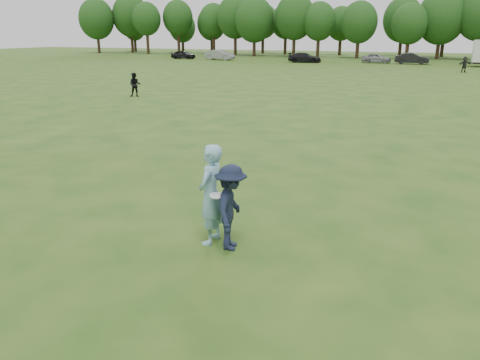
{
  "coord_description": "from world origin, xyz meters",
  "views": [
    {
      "loc": [
        3.42,
        -7.4,
        4.18
      ],
      "look_at": [
        -0.3,
        1.52,
        1.1
      ],
      "focal_mm": 35.0,
      "sensor_mm": 36.0,
      "label": 1
    }
  ],
  "objects": [
    {
      "name": "ground",
      "position": [
        0.0,
        0.0,
        0.0
      ],
      "size": [
        200.0,
        200.0,
        0.0
      ],
      "primitive_type": "plane",
      "color": "#214A15",
      "rests_on": "ground"
    },
    {
      "name": "thrower",
      "position": [
        -0.54,
        0.57,
        1.04
      ],
      "size": [
        0.53,
        0.78,
        2.08
      ],
      "primitive_type": "imported",
      "rotation": [
        0.0,
        0.0,
        -1.52
      ],
      "color": "#82B7CA",
      "rests_on": "ground"
    },
    {
      "name": "car_d",
      "position": [
        -14.28,
        58.71,
        0.67
      ],
      "size": [
        4.78,
        2.29,
        1.34
      ],
      "primitive_type": "imported",
      "rotation": [
        0.0,
        0.0,
        1.66
      ],
      "color": "black",
      "rests_on": "ground"
    },
    {
      "name": "player_far_a",
      "position": [
        -15.21,
        19.08,
        0.79
      ],
      "size": [
        0.95,
        0.88,
        1.58
      ],
      "primitive_type": "imported",
      "rotation": [
        0.0,
        0.0,
        0.48
      ],
      "color": "black",
      "rests_on": "ground"
    },
    {
      "name": "car_a",
      "position": [
        -34.48,
        60.08,
        0.67
      ],
      "size": [
        3.95,
        1.7,
        1.33
      ],
      "primitive_type": "imported",
      "rotation": [
        0.0,
        0.0,
        1.6
      ],
      "color": "black",
      "rests_on": "ground"
    },
    {
      "name": "defender",
      "position": [
        -0.05,
        0.47,
        0.87
      ],
      "size": [
        0.88,
        1.24,
        1.74
      ],
      "primitive_type": "imported",
      "rotation": [
        0.0,
        0.0,
        1.79
      ],
      "color": "#171E33",
      "rests_on": "ground"
    },
    {
      "name": "car_f",
      "position": [
        -0.12,
        60.87,
        0.72
      ],
      "size": [
        4.4,
        1.62,
        1.44
      ],
      "primitive_type": "imported",
      "rotation": [
        0.0,
        0.0,
        1.59
      ],
      "color": "black",
      "rests_on": "ground"
    },
    {
      "name": "treeline",
      "position": [
        2.81,
        76.9,
        6.26
      ],
      "size": [
        130.35,
        18.39,
        11.74
      ],
      "color": "#332114",
      "rests_on": "ground"
    },
    {
      "name": "disc_in_play",
      "position": [
        -0.32,
        0.38,
        1.11
      ],
      "size": [
        0.32,
        0.32,
        0.07
      ],
      "color": "white",
      "rests_on": "ground"
    },
    {
      "name": "car_b",
      "position": [
        -27.95,
        59.79,
        0.75
      ],
      "size": [
        4.66,
        1.87,
        1.5
      ],
      "primitive_type": "imported",
      "rotation": [
        0.0,
        0.0,
        1.51
      ],
      "color": "gray",
      "rests_on": "ground"
    },
    {
      "name": "car_e",
      "position": [
        -4.78,
        61.35,
        0.67
      ],
      "size": [
        3.98,
        1.66,
        1.35
      ],
      "primitive_type": "imported",
      "rotation": [
        0.0,
        0.0,
        1.55
      ],
      "color": "gray",
      "rests_on": "ground"
    },
    {
      "name": "player_far_d",
      "position": [
        5.84,
        48.92,
        0.84
      ],
      "size": [
        1.57,
        1.26,
        1.67
      ],
      "primitive_type": "imported",
      "rotation": [
        0.0,
        0.0,
        0.58
      ],
      "color": "#262626",
      "rests_on": "ground"
    }
  ]
}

